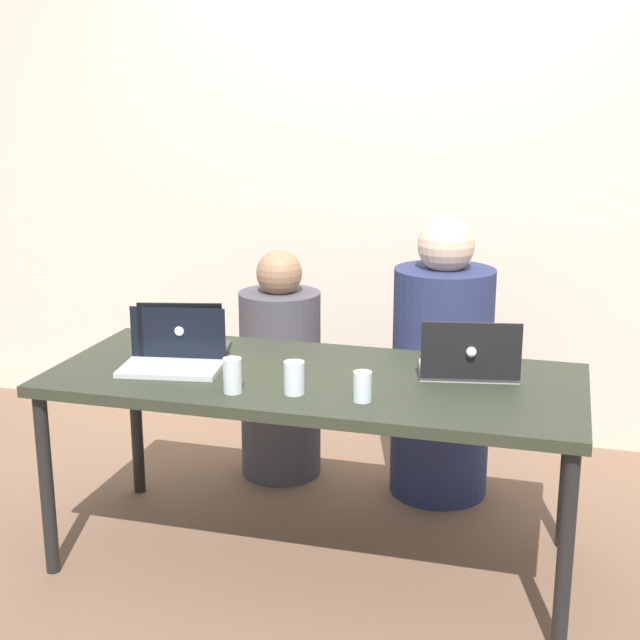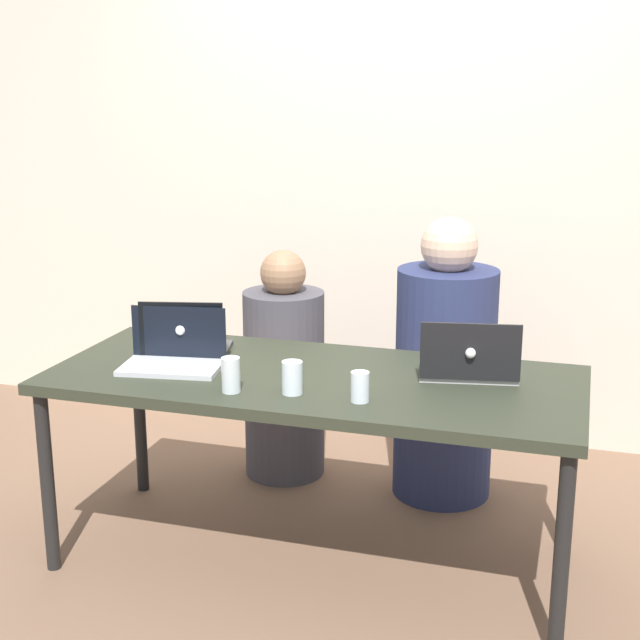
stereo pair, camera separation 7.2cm
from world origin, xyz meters
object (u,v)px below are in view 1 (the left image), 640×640
(laptop_back_right, at_px, (469,364))
(water_glass_right, at_px, (362,388))
(water_glass_center, at_px, (294,380))
(person_on_left, at_px, (280,377))
(water_glass_left, at_px, (233,378))
(person_on_right, at_px, (441,374))
(laptop_back_left, at_px, (185,343))
(laptop_front_left, at_px, (173,356))

(laptop_back_right, xyz_separation_m, water_glass_right, (-0.30, -0.34, -0.00))
(water_glass_center, bearing_deg, water_glass_right, -2.17)
(laptop_back_right, relative_size, water_glass_center, 3.38)
(person_on_left, xyz_separation_m, water_glass_left, (0.15, -0.96, 0.32))
(water_glass_center, bearing_deg, person_on_left, 110.92)
(person_on_left, distance_m, person_on_right, 0.72)
(laptop_back_left, bearing_deg, water_glass_center, 136.55)
(person_on_right, height_order, water_glass_right, person_on_right)
(laptop_back_right, xyz_separation_m, water_glass_center, (-0.54, -0.33, 0.00))
(laptop_front_left, height_order, water_glass_right, laptop_front_left)
(person_on_right, bearing_deg, water_glass_center, 62.40)
(person_on_right, height_order, laptop_back_left, person_on_right)
(person_on_left, height_order, person_on_right, person_on_right)
(laptop_back_left, bearing_deg, laptop_back_right, 167.97)
(person_on_right, distance_m, laptop_back_left, 1.11)
(laptop_back_right, bearing_deg, person_on_right, -84.08)
(person_on_right, distance_m, water_glass_left, 1.14)
(laptop_back_right, bearing_deg, person_on_left, -43.73)
(water_glass_right, bearing_deg, water_glass_center, 177.83)
(laptop_front_left, xyz_separation_m, water_glass_center, (0.50, -0.15, 0.00))
(person_on_right, relative_size, water_glass_right, 12.07)
(laptop_back_left, xyz_separation_m, water_glass_left, (0.33, -0.35, 0.00))
(laptop_front_left, distance_m, water_glass_right, 0.75)
(person_on_right, distance_m, water_glass_center, 1.01)
(person_on_right, relative_size, water_glass_center, 10.84)
(laptop_back_right, height_order, laptop_front_left, laptop_back_right)
(water_glass_left, bearing_deg, laptop_front_left, 147.42)
(person_on_right, distance_m, water_glass_right, 0.96)
(person_on_right, height_order, water_glass_center, person_on_right)
(laptop_back_right, xyz_separation_m, water_glass_left, (-0.74, -0.37, 0.00))
(laptop_back_right, height_order, water_glass_right, laptop_back_right)
(water_glass_left, bearing_deg, water_glass_center, 12.24)
(person_on_left, relative_size, person_on_right, 0.86)
(laptop_back_left, height_order, water_glass_center, laptop_back_left)
(person_on_right, distance_m, laptop_front_left, 1.18)
(person_on_left, xyz_separation_m, laptop_back_left, (-0.18, -0.61, 0.31))
(laptop_front_left, distance_m, laptop_back_left, 0.16)
(person_on_left, distance_m, laptop_front_left, 0.84)
(laptop_front_left, distance_m, water_glass_center, 0.52)
(laptop_back_left, distance_m, water_glass_right, 0.82)
(water_glass_right, bearing_deg, laptop_front_left, 167.82)
(water_glass_left, bearing_deg, water_glass_right, 4.56)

